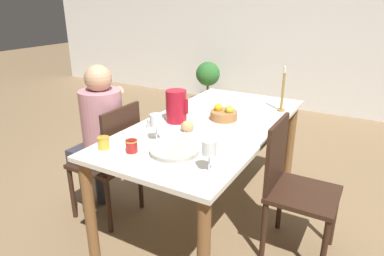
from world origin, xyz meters
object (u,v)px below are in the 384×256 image
at_px(serving_tray, 175,151).
at_px(candlestick_tall, 283,94).
at_px(chair_person_side, 111,159).
at_px(person_seated, 100,129).
at_px(wine_glass_juice, 156,122).
at_px(teacup_near_person, 153,124).
at_px(jam_jar_amber, 103,142).
at_px(red_pitcher, 176,106).
at_px(bread_plate, 187,129).
at_px(wine_glass_water, 209,149).
at_px(fruit_bowl, 224,114).
at_px(jam_jar_red, 132,146).
at_px(potted_plant, 208,78).
at_px(chair_opposite, 293,185).

xyz_separation_m(serving_tray, candlestick_tall, (0.31, 1.09, 0.13)).
height_order(chair_person_side, person_seated, person_seated).
height_order(wine_glass_juice, teacup_near_person, wine_glass_juice).
relative_size(person_seated, jam_jar_amber, 16.03).
xyz_separation_m(person_seated, red_pitcher, (0.50, 0.27, 0.18)).
relative_size(bread_plate, candlestick_tall, 0.64).
height_order(wine_glass_water, fruit_bowl, wine_glass_water).
bearing_deg(jam_jar_red, red_pitcher, 95.36).
height_order(chair_person_side, fruit_bowl, chair_person_side).
height_order(serving_tray, fruit_bowl, fruit_bowl).
xyz_separation_m(candlestick_tall, potted_plant, (-1.78, 2.21, -0.49)).
bearing_deg(serving_tray, wine_glass_juice, 153.55).
distance_m(serving_tray, potted_plant, 3.63).
bearing_deg(jam_jar_red, potted_plant, 110.01).
xyz_separation_m(wine_glass_water, wine_glass_juice, (-0.47, 0.20, 0.00)).
height_order(wine_glass_juice, jam_jar_amber, wine_glass_juice).
relative_size(person_seated, fruit_bowl, 6.01).
relative_size(chair_opposite, person_seated, 0.76).
height_order(red_pitcher, bread_plate, red_pitcher).
distance_m(red_pitcher, teacup_near_person, 0.23).
xyz_separation_m(fruit_bowl, candlestick_tall, (0.31, 0.42, 0.10)).
bearing_deg(wine_glass_water, chair_person_side, 162.74).
height_order(chair_opposite, jam_jar_amber, chair_opposite).
height_order(chair_person_side, jam_jar_red, chair_person_side).
relative_size(wine_glass_water, wine_glass_juice, 0.98).
xyz_separation_m(serving_tray, jam_jar_red, (-0.22, -0.11, 0.03)).
xyz_separation_m(chair_person_side, jam_jar_red, (0.47, -0.31, 0.33)).
bearing_deg(chair_opposite, jam_jar_amber, -57.45).
xyz_separation_m(chair_opposite, fruit_bowl, (-0.59, 0.20, 0.33)).
xyz_separation_m(chair_person_side, bread_plate, (0.59, 0.12, 0.31)).
relative_size(chair_opposite, jam_jar_amber, 12.23).
bearing_deg(potted_plant, person_seated, -77.48).
xyz_separation_m(bread_plate, potted_plant, (-1.36, 2.98, -0.37)).
distance_m(jam_jar_amber, potted_plant, 3.63).
distance_m(chair_opposite, person_seated, 1.41).
height_order(bread_plate, jam_jar_red, bread_plate).
xyz_separation_m(wine_glass_juice, fruit_bowl, (0.20, 0.58, -0.09)).
relative_size(jam_jar_red, candlestick_tall, 0.21).
bearing_deg(wine_glass_juice, red_pitcher, 102.64).
distance_m(chair_person_side, jam_jar_amber, 0.56).
distance_m(serving_tray, candlestick_tall, 1.14).
bearing_deg(chair_opposite, wine_glass_juice, -64.22).
height_order(chair_opposite, potted_plant, chair_opposite).
bearing_deg(person_seated, wine_glass_water, -106.05).
height_order(chair_opposite, person_seated, person_seated).
bearing_deg(potted_plant, candlestick_tall, -51.16).
relative_size(chair_opposite, jam_jar_red, 12.23).
xyz_separation_m(chair_person_side, serving_tray, (0.69, -0.19, 0.30)).
bearing_deg(potted_plant, wine_glass_juice, -68.36).
distance_m(red_pitcher, wine_glass_water, 0.80).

